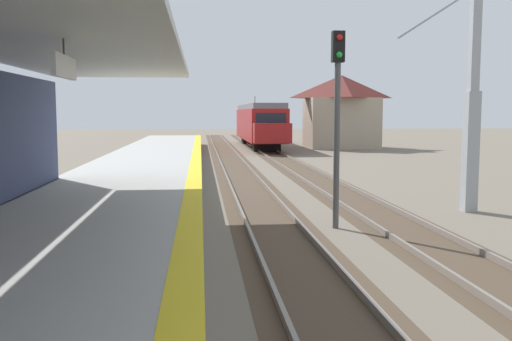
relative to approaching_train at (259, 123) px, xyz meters
The scene contains 7 objects.
station_platform 36.02m from the approaching_train, 102.53° to the right, with size 5.00×80.00×0.91m.
track_pair_nearest_platform 31.38m from the approaching_train, 96.24° to the right, with size 2.34×120.00×0.16m.
track_pair_middle 31.19m from the approaching_train, 90.01° to the right, with size 2.34×120.00×0.16m.
approaching_train is the anchor object (origin of this frame).
rail_signal_post 36.72m from the approaching_train, 92.72° to the right, with size 0.32×0.34×5.20m.
catenary_pylon_far_side 34.67m from the approaching_train, 85.49° to the right, with size 5.00×0.40×7.50m.
distant_trackside_house 7.46m from the approaching_train, 16.73° to the right, with size 6.60×5.28×6.40m.
Camera 1 is at (-0.03, -0.23, 3.08)m, focal length 39.69 mm.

